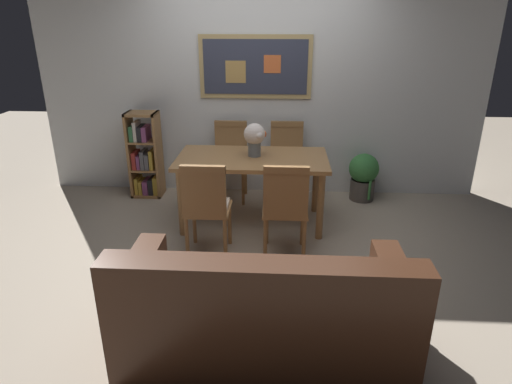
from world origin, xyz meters
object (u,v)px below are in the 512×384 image
object	(u,v)px
dining_chair_near_left	(206,202)
bookshelf	(145,159)
dining_chair_near_right	(285,203)
dining_table	(252,166)
dining_chair_far_right	(286,155)
potted_ivy	(363,175)
dining_chair_far_left	(230,154)
leather_couch	(263,314)
flower_vase	(255,137)

from	to	relation	value
dining_chair_near_left	bookshelf	distance (m)	1.73
dining_chair_near_left	dining_chair_near_right	bearing A→B (deg)	1.77
dining_table	dining_chair_near_left	xyz separation A→B (m)	(-0.36, -0.74, -0.09)
dining_table	dining_chair_far_right	world-z (taller)	dining_chair_far_right
dining_chair_near_left	potted_ivy	distance (m)	2.18
dining_chair_near_right	bookshelf	world-z (taller)	bookshelf
dining_chair_far_left	dining_chair_near_right	bearing A→B (deg)	-65.54
dining_chair_far_right	dining_chair_near_right	distance (m)	1.43
dining_chair_near_right	potted_ivy	xyz separation A→B (m)	(0.93, 1.42, -0.24)
dining_chair_near_left	bookshelf	world-z (taller)	bookshelf
dining_table	leather_couch	distance (m)	2.00
dining_table	dining_chair_near_left	distance (m)	0.82
dining_chair_far_left	leather_couch	size ratio (longest dim) A/B	0.51
dining_chair_near_left	flower_vase	size ratio (longest dim) A/B	2.72
dining_chair_near_left	leather_couch	xyz separation A→B (m)	(0.56, -1.23, -0.23)
dining_chair_far_right	bookshelf	world-z (taller)	bookshelf
leather_couch	potted_ivy	xyz separation A→B (m)	(1.06, 2.67, -0.01)
dining_chair_near_left	flower_vase	bearing A→B (deg)	64.04
dining_table	dining_chair_far_left	distance (m)	0.77
dining_chair_near_left	flower_vase	world-z (taller)	flower_vase
dining_chair_near_right	potted_ivy	bearing A→B (deg)	56.87
bookshelf	potted_ivy	world-z (taller)	bookshelf
dining_chair_far_left	dining_chair_near_right	distance (m)	1.55
dining_table	flower_vase	world-z (taller)	flower_vase
dining_chair_far_left	flower_vase	size ratio (longest dim) A/B	2.72
leather_couch	flower_vase	xyz separation A→B (m)	(-0.18, 2.01, 0.61)
dining_chair_near_left	dining_table	bearing A→B (deg)	64.29
dining_chair_far_right	dining_table	bearing A→B (deg)	-116.29
dining_chair_near_right	potted_ivy	world-z (taller)	dining_chair_near_right
leather_couch	potted_ivy	world-z (taller)	leather_couch
dining_chair_far_left	flower_vase	distance (m)	0.83
dining_table	dining_chair_near_right	xyz separation A→B (m)	(0.34, -0.72, -0.09)
dining_chair_far_left	dining_table	bearing A→B (deg)	-66.31
dining_chair_far_left	bookshelf	xyz separation A→B (m)	(-1.02, -0.00, -0.08)
bookshelf	flower_vase	xyz separation A→B (m)	(1.35, -0.65, 0.46)
dining_chair_far_right	dining_chair_near_left	bearing A→B (deg)	-116.00
dining_table	bookshelf	world-z (taller)	bookshelf
dining_chair_far_left	leather_couch	bearing A→B (deg)	-79.22
dining_chair_near_left	flower_vase	distance (m)	0.95
dining_chair_far_right	dining_chair_near_right	size ratio (longest dim) A/B	1.00
leather_couch	potted_ivy	size ratio (longest dim) A/B	3.12
dining_chair_far_right	flower_vase	size ratio (longest dim) A/B	2.72
dining_table	dining_chair_far_left	size ratio (longest dim) A/B	1.67
dining_table	dining_chair_near_right	size ratio (longest dim) A/B	1.67
dining_chair_far_left	dining_chair_near_left	bearing A→B (deg)	-91.96
dining_table	leather_couch	bearing A→B (deg)	-84.18
dining_chair_far_left	bookshelf	bearing A→B (deg)	-179.76
dining_chair_far_left	bookshelf	size ratio (longest dim) A/B	0.89
dining_chair_far_right	leather_couch	distance (m)	2.69
dining_table	dining_chair_far_left	xyz separation A→B (m)	(-0.31, 0.70, -0.09)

